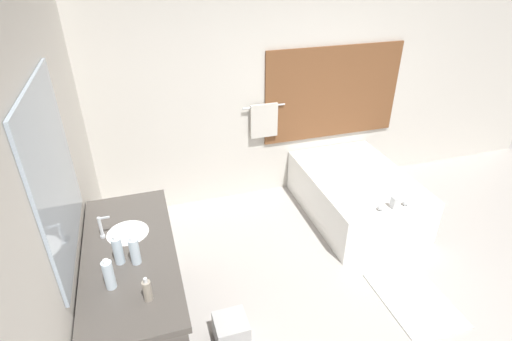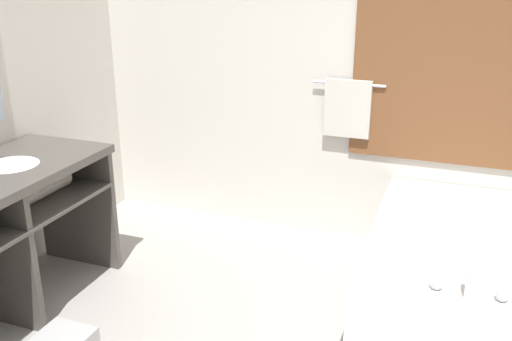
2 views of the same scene
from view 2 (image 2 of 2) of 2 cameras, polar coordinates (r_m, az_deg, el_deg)
name	(u,v)px [view 2 (image 2 of 2)]	position (r m, az deg, el deg)	size (l,w,h in m)	color
wall_back_with_blinds	(401,56)	(3.94, 14.28, 11.02)	(7.40, 0.13, 2.70)	silver
bathtub	(466,271)	(3.49, 20.24, -9.38)	(1.07, 1.52, 0.63)	white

